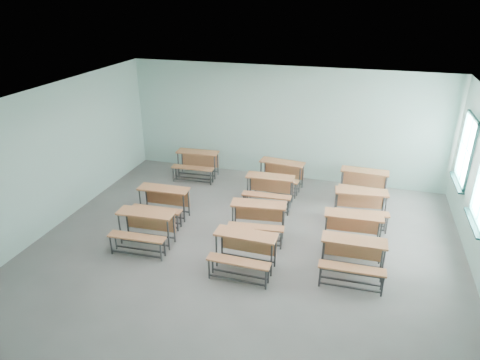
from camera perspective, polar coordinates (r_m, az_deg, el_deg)
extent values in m
cube|color=slate|center=(9.32, 0.74, -8.94)|extent=(9.00, 8.00, 0.02)
cube|color=silver|center=(8.02, 0.87, 10.69)|extent=(9.00, 8.00, 0.02)
cube|color=silver|center=(12.22, 5.92, 7.51)|extent=(9.00, 0.02, 3.20)
cube|color=silver|center=(5.37, -11.35, -16.88)|extent=(9.00, 0.02, 3.20)
cube|color=silver|center=(10.59, -23.44, 2.93)|extent=(0.02, 8.00, 3.20)
cube|color=#184442|center=(11.38, 27.18, -0.03)|extent=(0.06, 1.20, 0.06)
cube|color=#184442|center=(10.91, 28.71, 7.37)|extent=(0.06, 1.20, 0.06)
cube|color=#184442|center=(10.59, 28.42, 2.55)|extent=(0.06, 0.06, 1.60)
cube|color=#184442|center=(11.65, 27.47, 4.53)|extent=(0.06, 0.06, 1.60)
cube|color=#184442|center=(11.12, 27.93, 3.59)|extent=(0.04, 0.04, 1.48)
cube|color=#184442|center=(11.12, 27.93, 3.59)|extent=(0.04, 1.08, 0.04)
cube|color=#184442|center=(11.39, 26.93, -0.28)|extent=(0.14, 1.28, 0.04)
cube|color=white|center=(11.12, 28.05, 3.57)|extent=(0.01, 1.08, 1.48)
cube|color=#184442|center=(9.60, 28.97, -4.74)|extent=(0.06, 1.20, 0.06)
cube|color=#184442|center=(9.81, 29.27, 0.78)|extent=(0.06, 0.06, 1.60)
cube|color=#184442|center=(9.62, 28.66, -5.03)|extent=(0.14, 1.28, 0.04)
cube|color=#B06A3F|center=(9.29, -12.48, -4.31)|extent=(1.23, 0.46, 0.04)
cube|color=#B06A3F|center=(9.59, -11.84, -5.42)|extent=(1.15, 0.07, 0.42)
cylinder|color=#3B3E40|center=(9.59, -15.70, -6.31)|extent=(0.04, 0.04, 0.72)
cylinder|color=#3B3E40|center=(9.14, -9.53, -7.31)|extent=(0.04, 0.04, 0.72)
cylinder|color=#3B3E40|center=(9.84, -14.82, -5.40)|extent=(0.04, 0.04, 0.72)
cylinder|color=#3B3E40|center=(9.39, -8.78, -6.32)|extent=(0.04, 0.04, 0.72)
cube|color=#3B3E40|center=(9.49, -12.55, -8.14)|extent=(1.11, 0.08, 0.03)
cube|color=#3B3E40|center=(9.73, -11.74, -7.17)|extent=(1.11, 0.08, 0.03)
cube|color=#B06A3F|center=(9.07, -13.61, -7.39)|extent=(1.22, 0.31, 0.04)
cylinder|color=#3B3E40|center=(9.37, -16.81, -8.34)|extent=(0.04, 0.04, 0.42)
cylinder|color=#3B3E40|center=(8.90, -10.50, -9.48)|extent=(0.04, 0.04, 0.42)
cylinder|color=#3B3E40|center=(9.50, -16.25, -7.75)|extent=(0.04, 0.04, 0.42)
cylinder|color=#3B3E40|center=(9.04, -10.02, -8.84)|extent=(0.04, 0.04, 0.42)
cube|color=#3B3E40|center=(9.19, -13.66, -9.58)|extent=(1.11, 0.08, 0.03)
cube|color=#3B3E40|center=(9.33, -13.14, -8.96)|extent=(1.11, 0.08, 0.03)
cube|color=#B06A3F|center=(8.32, 0.79, -7.28)|extent=(1.22, 0.42, 0.04)
cube|color=#B06A3F|center=(8.64, 1.14, -8.41)|extent=(1.15, 0.04, 0.42)
cylinder|color=#3B3E40|center=(8.55, -3.16, -9.41)|extent=(0.04, 0.04, 0.72)
cylinder|color=#3B3E40|center=(8.29, 4.21, -10.65)|extent=(0.04, 0.04, 0.72)
cylinder|color=#3B3E40|center=(8.80, -2.43, -8.30)|extent=(0.04, 0.04, 0.72)
cylinder|color=#3B3E40|center=(8.55, 4.71, -9.46)|extent=(0.04, 0.04, 0.72)
cube|color=#3B3E40|center=(8.55, 0.45, -11.47)|extent=(1.11, 0.05, 0.03)
cube|color=#3B3E40|center=(8.80, 1.07, -10.29)|extent=(1.11, 0.05, 0.03)
cube|color=#B06A3F|center=(8.10, -0.21, -10.81)|extent=(1.22, 0.27, 0.04)
cylinder|color=#3B3E40|center=(8.31, -4.15, -11.78)|extent=(0.04, 0.04, 0.42)
cylinder|color=#3B3E40|center=(8.04, 3.46, -13.17)|extent=(0.04, 0.04, 0.42)
cylinder|color=#3B3E40|center=(8.46, -3.67, -11.06)|extent=(0.04, 0.04, 0.42)
cylinder|color=#3B3E40|center=(8.19, 3.80, -12.38)|extent=(0.04, 0.04, 0.42)
cube|color=#3B3E40|center=(8.24, -0.41, -13.21)|extent=(1.11, 0.05, 0.03)
cube|color=#3B3E40|center=(8.38, -0.01, -12.45)|extent=(1.11, 0.05, 0.03)
cube|color=#B06A3F|center=(8.43, 15.01, -7.78)|extent=(1.22, 0.43, 0.04)
cube|color=#B06A3F|center=(8.75, 14.82, -8.87)|extent=(1.15, 0.05, 0.42)
cylinder|color=#3B3E40|center=(8.49, 10.92, -10.12)|extent=(0.04, 0.04, 0.72)
cylinder|color=#3B3E40|center=(8.53, 18.49, -10.88)|extent=(0.04, 0.04, 0.72)
cylinder|color=#3B3E40|center=(8.76, 11.11, -8.96)|extent=(0.04, 0.04, 0.72)
cylinder|color=#3B3E40|center=(8.80, 18.42, -9.69)|extent=(0.04, 0.04, 0.72)
cube|color=#3B3E40|center=(8.64, 14.53, -11.93)|extent=(1.11, 0.06, 0.03)
cube|color=#3B3E40|center=(8.91, 14.59, -10.73)|extent=(1.11, 0.06, 0.03)
cube|color=#B06A3F|center=(8.18, 14.71, -11.33)|extent=(1.22, 0.28, 0.04)
cylinder|color=#3B3E40|center=(8.23, 10.58, -12.59)|extent=(0.04, 0.04, 0.42)
cylinder|color=#3B3E40|center=(8.28, 18.46, -13.36)|extent=(0.04, 0.04, 0.42)
cylinder|color=#3B3E40|center=(8.39, 10.70, -11.82)|extent=(0.04, 0.04, 0.42)
cylinder|color=#3B3E40|center=(8.43, 18.41, -12.58)|extent=(0.04, 0.04, 0.42)
cube|color=#3B3E40|center=(8.31, 14.43, -13.71)|extent=(1.11, 0.06, 0.03)
cube|color=#3B3E40|center=(8.47, 14.47, -12.93)|extent=(1.11, 0.06, 0.03)
cube|color=#B06A3F|center=(10.30, -10.16, -1.17)|extent=(1.23, 0.45, 0.04)
cube|color=#B06A3F|center=(10.59, -9.63, -2.25)|extent=(1.15, 0.06, 0.42)
cylinder|color=#3B3E40|center=(10.57, -13.12, -3.06)|extent=(0.04, 0.04, 0.72)
cylinder|color=#3B3E40|center=(10.13, -7.49, -3.82)|extent=(0.04, 0.04, 0.72)
cylinder|color=#3B3E40|center=(10.82, -12.36, -2.30)|extent=(0.04, 0.04, 0.72)
cylinder|color=#3B3E40|center=(10.40, -6.85, -3.02)|extent=(0.04, 0.04, 0.72)
cube|color=#3B3E40|center=(10.46, -10.26, -4.69)|extent=(1.11, 0.07, 0.03)
cube|color=#3B3E40|center=(10.71, -9.57, -3.89)|extent=(1.11, 0.07, 0.03)
cube|color=#B06A3F|center=(10.04, -11.14, -3.86)|extent=(1.22, 0.30, 0.04)
cylinder|color=#3B3E40|center=(10.31, -14.07, -4.82)|extent=(0.04, 0.04, 0.42)
cylinder|color=#3B3E40|center=(9.87, -8.32, -5.69)|extent=(0.04, 0.04, 0.42)
cylinder|color=#3B3E40|center=(10.46, -13.59, -4.33)|extent=(0.04, 0.04, 0.42)
cylinder|color=#3B3E40|center=(10.02, -7.91, -5.17)|extent=(0.04, 0.04, 0.42)
cube|color=#3B3E40|center=(10.14, -11.21, -5.89)|extent=(1.11, 0.07, 0.03)
cube|color=#3B3E40|center=(10.29, -10.76, -5.37)|extent=(1.11, 0.07, 0.03)
cube|color=#B06A3F|center=(9.44, 2.51, -3.23)|extent=(1.25, 0.55, 0.04)
cube|color=#B06A3F|center=(9.75, 2.61, -4.34)|extent=(1.15, 0.16, 0.42)
cylinder|color=#3B3E40|center=(9.56, -0.97, -5.44)|extent=(0.04, 0.04, 0.72)
cylinder|color=#3B3E40|center=(9.45, 5.71, -5.96)|extent=(0.04, 0.04, 0.72)
cylinder|color=#3B3E40|center=(9.83, -0.64, -4.52)|extent=(0.04, 0.04, 0.72)
cylinder|color=#3B3E40|center=(9.73, 5.85, -5.01)|extent=(0.04, 0.04, 0.72)
cube|color=#3B3E40|center=(9.62, 2.32, -7.04)|extent=(1.11, 0.17, 0.03)
cube|color=#3B3E40|center=(9.89, 2.56, -6.08)|extent=(1.11, 0.17, 0.03)
cube|color=#B06A3F|center=(9.17, 2.10, -6.28)|extent=(1.23, 0.40, 0.04)
cylinder|color=#3B3E40|center=(9.28, -1.43, -7.50)|extent=(0.04, 0.04, 0.42)
cylinder|color=#3B3E40|center=(9.16, 5.48, -8.07)|extent=(0.04, 0.04, 0.42)
cylinder|color=#3B3E40|center=(9.44, -1.22, -6.90)|extent=(0.04, 0.04, 0.42)
cylinder|color=#3B3E40|center=(9.33, 5.57, -7.44)|extent=(0.04, 0.04, 0.42)
cube|color=#3B3E40|center=(9.27, 1.99, -8.47)|extent=(1.11, 0.17, 0.03)
cube|color=#3B3E40|center=(9.43, 2.14, -7.85)|extent=(1.11, 0.17, 0.03)
cube|color=#B06A3F|center=(9.31, 14.96, -4.54)|extent=(1.23, 0.47, 0.04)
cube|color=#B06A3F|center=(9.62, 14.76, -5.62)|extent=(1.15, 0.08, 0.42)
cylinder|color=#3B3E40|center=(9.34, 11.30, -6.73)|extent=(0.04, 0.04, 0.72)
cylinder|color=#3B3E40|center=(9.40, 18.12, -7.32)|extent=(0.04, 0.04, 0.72)
cylinder|color=#3B3E40|center=(9.62, 11.40, -5.76)|extent=(0.04, 0.04, 0.72)
cylinder|color=#3B3E40|center=(9.68, 18.01, -6.34)|extent=(0.04, 0.04, 0.72)
cube|color=#3B3E40|center=(9.49, 14.56, -8.37)|extent=(1.11, 0.09, 0.03)
cube|color=#3B3E40|center=(9.76, 14.55, -7.37)|extent=(1.11, 0.09, 0.03)
cube|color=#B06A3F|center=(9.04, 14.78, -7.66)|extent=(1.22, 0.32, 0.04)
cylinder|color=#3B3E40|center=(9.06, 11.09, -8.88)|extent=(0.04, 0.04, 0.42)
cylinder|color=#3B3E40|center=(9.12, 18.16, -9.48)|extent=(0.04, 0.04, 0.42)
cylinder|color=#3B3E40|center=(9.22, 11.16, -8.24)|extent=(0.04, 0.04, 0.42)
cylinder|color=#3B3E40|center=(9.28, 18.08, -8.83)|extent=(0.04, 0.04, 0.42)
cube|color=#3B3E40|center=(9.14, 14.55, -9.87)|extent=(1.11, 0.09, 0.03)
cube|color=#3B3E40|center=(9.30, 14.55, -9.22)|extent=(1.11, 0.09, 0.03)
cube|color=#B06A3F|center=(10.82, 4.08, 0.45)|extent=(1.23, 0.45, 0.04)
cube|color=#B06A3F|center=(11.12, 4.21, -0.63)|extent=(1.15, 0.06, 0.42)
cylinder|color=#3B3E40|center=(10.94, 1.00, -1.41)|extent=(0.04, 0.04, 0.72)
cylinder|color=#3B3E40|center=(10.76, 6.77, -2.03)|extent=(0.04, 0.04, 0.72)
cylinder|color=#3B3E40|center=(11.22, 1.38, -0.71)|extent=(0.04, 0.04, 0.72)
cylinder|color=#3B3E40|center=(11.05, 7.01, -1.31)|extent=(0.04, 0.04, 0.72)
cube|color=#3B3E40|center=(10.95, 3.83, -2.93)|extent=(1.11, 0.07, 0.03)
cube|color=#3B3E40|center=(11.23, 4.13, -2.20)|extent=(1.11, 0.07, 0.03)
cube|color=#B06A3F|center=(10.51, 3.55, -2.08)|extent=(1.22, 0.30, 0.04)
cylinder|color=#3B3E40|center=(10.64, 0.48, -3.08)|extent=(0.04, 0.04, 0.42)
cylinder|color=#3B3E40|center=(10.46, 6.41, -3.74)|extent=(0.04, 0.04, 0.42)
cylinder|color=#3B3E40|center=(10.80, 0.72, -2.62)|extent=(0.04, 0.04, 0.42)
cylinder|color=#3B3E40|center=(10.63, 6.56, -3.27)|extent=(0.04, 0.04, 0.42)
cube|color=#3B3E40|center=(10.59, 3.40, -4.03)|extent=(1.11, 0.07, 0.03)
cube|color=#3B3E40|center=(10.76, 3.60, -3.56)|extent=(1.11, 0.07, 0.03)
cube|color=#B06A3F|center=(10.40, 15.91, -1.50)|extent=(1.25, 0.54, 0.04)
cube|color=#B06A3F|center=(10.70, 15.64, -2.56)|extent=(1.15, 0.15, 0.42)
cylinder|color=#3B3E40|center=(10.37, 12.70, -3.57)|extent=(0.04, 0.04, 0.72)
cylinder|color=#3B3E40|center=(10.50, 18.76, -3.95)|extent=(0.04, 0.04, 0.72)
cylinder|color=#3B3E40|center=(10.65, 12.64, -2.77)|extent=(0.04, 0.04, 0.72)
cylinder|color=#3B3E40|center=(10.79, 18.54, -3.15)|extent=(0.04, 0.04, 0.72)
cube|color=#3B3E40|center=(10.54, 15.59, -5.00)|extent=(1.11, 0.16, 0.03)
cube|color=#3B3E40|center=(10.82, 15.46, -4.18)|extent=(1.11, 0.16, 0.03)
cube|color=#B06A3F|center=(10.10, 15.95, -4.22)|extent=(1.23, 0.39, 0.04)
cylinder|color=#3B3E40|center=(10.07, 12.70, -5.42)|extent=(0.04, 0.04, 0.42)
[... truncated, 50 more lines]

